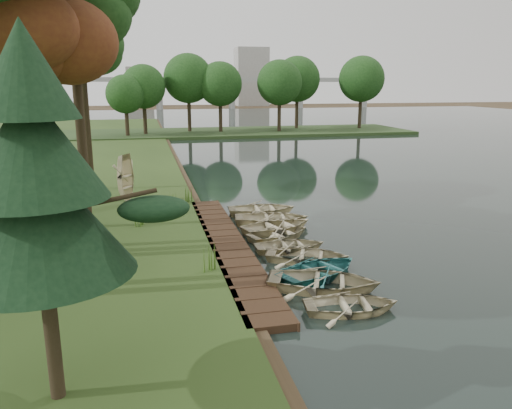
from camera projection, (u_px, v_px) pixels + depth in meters
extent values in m
plane|color=#3D2F1D|center=(263.00, 246.00, 22.35)|extent=(300.00, 300.00, 0.00)
cube|color=#332113|center=(228.00, 245.00, 21.97)|extent=(1.60, 16.00, 0.30)
cube|color=#283F1C|center=(235.00, 132.00, 71.39)|extent=(50.00, 14.00, 0.45)
cylinder|color=black|center=(61.00, 116.00, 65.74)|extent=(0.50, 0.50, 4.80)
sphere|color=#1E4517|center=(59.00, 88.00, 64.89)|extent=(5.60, 5.60, 5.60)
cylinder|color=black|center=(114.00, 115.00, 67.18)|extent=(0.50, 0.50, 4.80)
sphere|color=#1E4517|center=(112.00, 88.00, 66.32)|extent=(5.60, 5.60, 5.60)
cylinder|color=black|center=(164.00, 115.00, 68.61)|extent=(0.50, 0.50, 4.80)
sphere|color=#1E4517|center=(163.00, 88.00, 67.76)|extent=(5.60, 5.60, 5.60)
cylinder|color=black|center=(212.00, 114.00, 70.05)|extent=(0.50, 0.50, 4.80)
sphere|color=#1E4517|center=(211.00, 88.00, 69.19)|extent=(5.60, 5.60, 5.60)
cylinder|color=black|center=(258.00, 114.00, 71.48)|extent=(0.50, 0.50, 4.80)
sphere|color=#1E4517|center=(258.00, 88.00, 70.63)|extent=(5.60, 5.60, 5.60)
cylinder|color=black|center=(302.00, 113.00, 72.92)|extent=(0.50, 0.50, 4.80)
sphere|color=#1E4517|center=(303.00, 88.00, 72.06)|extent=(5.60, 5.60, 5.60)
cylinder|color=black|center=(345.00, 112.00, 74.35)|extent=(0.50, 0.50, 4.80)
sphere|color=#1E4517|center=(346.00, 88.00, 73.50)|extent=(5.60, 5.60, 5.60)
cube|color=#A5A5A0|center=(196.00, 80.00, 136.28)|extent=(90.00, 4.00, 1.20)
cylinder|color=#A5A5A0|center=(82.00, 95.00, 130.78)|extent=(1.80, 1.80, 8.00)
cylinder|color=#A5A5A0|center=(159.00, 95.00, 135.08)|extent=(1.80, 1.80, 8.00)
cylinder|color=#A5A5A0|center=(232.00, 94.00, 139.39)|extent=(1.80, 1.80, 8.00)
cylinder|color=#A5A5A0|center=(300.00, 94.00, 143.69)|extent=(1.80, 1.80, 8.00)
cylinder|color=#A5A5A0|center=(364.00, 94.00, 147.99)|extent=(1.80, 1.80, 8.00)
cube|color=#A5A5A0|center=(251.00, 77.00, 159.30)|extent=(10.00, 8.00, 18.00)
cube|color=#A5A5A0|center=(140.00, 87.00, 157.21)|extent=(8.00, 8.00, 12.00)
imported|color=#C5B88E|center=(352.00, 303.00, 15.75)|extent=(3.29, 2.53, 0.63)
imported|color=#C5B88E|center=(324.00, 280.00, 17.36)|extent=(4.69, 4.07, 0.81)
imported|color=#2C7B78|center=(320.00, 268.00, 18.53)|extent=(4.33, 3.82, 0.74)
imported|color=#C5B88E|center=(307.00, 254.00, 20.16)|extent=(4.03, 3.51, 0.70)
imported|color=#C5B88E|center=(290.00, 244.00, 21.46)|extent=(3.09, 2.21, 0.64)
imported|color=#C5B88E|center=(279.00, 232.00, 23.19)|extent=(3.74, 3.19, 0.66)
imported|color=#C5B88E|center=(278.00, 224.00, 24.23)|extent=(4.32, 3.60, 0.77)
imported|color=#C5B88E|center=(272.00, 217.00, 25.58)|extent=(4.20, 3.32, 0.79)
imported|color=#C5B88E|center=(262.00, 208.00, 27.47)|extent=(3.89, 2.90, 0.77)
imported|color=#C5B88E|center=(128.00, 200.00, 28.59)|extent=(3.58, 3.23, 0.61)
cylinder|color=black|center=(47.00, 104.00, 19.01)|extent=(0.48, 0.48, 12.09)
cylinder|color=black|center=(52.00, 144.00, 20.14)|extent=(0.42, 0.42, 8.84)
ellipsoid|color=#642F16|center=(41.00, 28.00, 19.09)|extent=(4.04, 4.04, 3.43)
cylinder|color=black|center=(80.00, 128.00, 23.15)|extent=(0.43, 0.43, 9.58)
ellipsoid|color=#1E4517|center=(71.00, 19.00, 22.01)|extent=(4.60, 4.60, 3.91)
cylinder|color=black|center=(7.00, 82.00, 27.15)|extent=(0.52, 0.52, 13.78)
cylinder|color=black|center=(87.00, 120.00, 31.83)|extent=(0.42, 0.42, 9.07)
ellipsoid|color=#1E4517|center=(81.00, 45.00, 30.75)|extent=(3.97, 3.97, 3.38)
cylinder|color=black|center=(51.00, 326.00, 10.76)|extent=(0.32, 0.32, 3.42)
cone|color=black|center=(39.00, 213.00, 10.17)|extent=(3.80, 3.80, 2.60)
cone|color=black|center=(32.00, 143.00, 9.83)|extent=(2.90, 2.90, 2.25)
cone|color=black|center=(24.00, 69.00, 9.49)|extent=(2.00, 2.00, 1.90)
cone|color=#3F661E|center=(209.00, 258.00, 18.53)|extent=(0.60, 0.60, 0.98)
cone|color=#3F661E|center=(139.00, 216.00, 24.23)|extent=(0.60, 0.60, 1.08)
cone|color=#3F661E|center=(174.00, 203.00, 26.74)|extent=(0.60, 0.60, 1.10)
cone|color=#3F661E|center=(187.00, 194.00, 29.34)|extent=(0.60, 0.60, 0.89)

